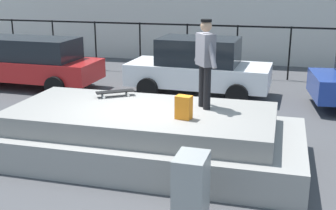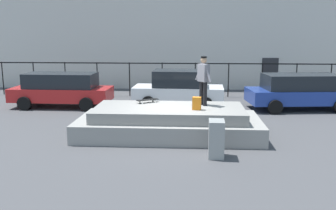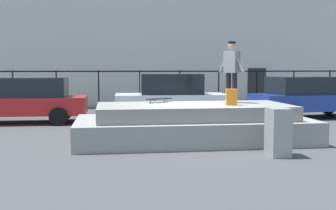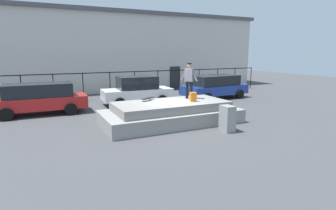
{
  "view_description": "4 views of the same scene",
  "coord_description": "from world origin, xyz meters",
  "px_view_note": "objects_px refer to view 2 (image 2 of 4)",
  "views": [
    {
      "loc": [
        2.57,
        -7.69,
        3.44
      ],
      "look_at": [
        0.25,
        0.89,
        0.86
      ],
      "focal_mm": 46.15,
      "sensor_mm": 36.0,
      "label": 1
    },
    {
      "loc": [
        0.69,
        -12.47,
        3.56
      ],
      "look_at": [
        -0.17,
        1.15,
        0.85
      ],
      "focal_mm": 39.3,
      "sensor_mm": 36.0,
      "label": 2
    },
    {
      "loc": [
        -2.35,
        -11.22,
        1.97
      ],
      "look_at": [
        -0.59,
        1.17,
        0.89
      ],
      "focal_mm": 45.21,
      "sensor_mm": 36.0,
      "label": 3
    },
    {
      "loc": [
        -5.49,
        -10.97,
        3.24
      ],
      "look_at": [
        0.07,
        0.6,
        0.74
      ],
      "focal_mm": 28.97,
      "sensor_mm": 36.0,
      "label": 4
    }
  ],
  "objects_px": {
    "car_white_sedan_mid": "(178,88)",
    "utility_box": "(216,139)",
    "car_blue_hatchback_far": "(300,91)",
    "skateboarder": "(203,77)",
    "car_red_hatchback_near": "(61,89)",
    "backpack": "(197,103)",
    "skateboard": "(147,100)"
  },
  "relations": [
    {
      "from": "skateboarder",
      "to": "car_red_hatchback_near",
      "type": "bearing_deg",
      "value": 147.67
    },
    {
      "from": "skateboarder",
      "to": "skateboard",
      "type": "relative_size",
      "value": 2.18
    },
    {
      "from": "car_white_sedan_mid",
      "to": "utility_box",
      "type": "distance_m",
      "value": 7.47
    },
    {
      "from": "skateboarder",
      "to": "skateboard",
      "type": "height_order",
      "value": "skateboarder"
    },
    {
      "from": "skateboard",
      "to": "car_blue_hatchback_far",
      "type": "relative_size",
      "value": 0.16
    },
    {
      "from": "backpack",
      "to": "car_white_sedan_mid",
      "type": "distance_m",
      "value": 5.55
    },
    {
      "from": "backpack",
      "to": "utility_box",
      "type": "bearing_deg",
      "value": 115.91
    },
    {
      "from": "skateboard",
      "to": "utility_box",
      "type": "distance_m",
      "value": 3.84
    },
    {
      "from": "skateboarder",
      "to": "utility_box",
      "type": "distance_m",
      "value": 3.04
    },
    {
      "from": "utility_box",
      "to": "car_red_hatchback_near",
      "type": "bearing_deg",
      "value": 136.74
    },
    {
      "from": "backpack",
      "to": "car_red_hatchback_near",
      "type": "distance_m",
      "value": 8.13
    },
    {
      "from": "car_red_hatchback_near",
      "to": "car_white_sedan_mid",
      "type": "relative_size",
      "value": 1.09
    },
    {
      "from": "skateboarder",
      "to": "car_blue_hatchback_far",
      "type": "bearing_deg",
      "value": 43.2
    },
    {
      "from": "skateboard",
      "to": "car_blue_hatchback_far",
      "type": "distance_m",
      "value": 7.79
    },
    {
      "from": "skateboarder",
      "to": "car_blue_hatchback_far",
      "type": "relative_size",
      "value": 0.35
    },
    {
      "from": "car_blue_hatchback_far",
      "to": "utility_box",
      "type": "xyz_separation_m",
      "value": [
        -4.33,
        -7.01,
        -0.34
      ]
    },
    {
      "from": "car_white_sedan_mid",
      "to": "car_blue_hatchback_far",
      "type": "bearing_deg",
      "value": -3.33
    },
    {
      "from": "utility_box",
      "to": "car_blue_hatchback_far",
      "type": "bearing_deg",
      "value": 59.59
    },
    {
      "from": "backpack",
      "to": "utility_box",
      "type": "relative_size",
      "value": 0.4
    },
    {
      "from": "skateboarder",
      "to": "car_white_sedan_mid",
      "type": "relative_size",
      "value": 0.4
    },
    {
      "from": "utility_box",
      "to": "car_white_sedan_mid",
      "type": "bearing_deg",
      "value": 101.76
    },
    {
      "from": "skateboarder",
      "to": "utility_box",
      "type": "height_order",
      "value": "skateboarder"
    },
    {
      "from": "car_red_hatchback_near",
      "to": "skateboard",
      "type": "bearing_deg",
      "value": -39.89
    },
    {
      "from": "car_white_sedan_mid",
      "to": "car_blue_hatchback_far",
      "type": "distance_m",
      "value": 5.7
    },
    {
      "from": "car_blue_hatchback_far",
      "to": "backpack",
      "type": "bearing_deg",
      "value": -133.44
    },
    {
      "from": "skateboard",
      "to": "car_white_sedan_mid",
      "type": "relative_size",
      "value": 0.18
    },
    {
      "from": "backpack",
      "to": "car_blue_hatchback_far",
      "type": "distance_m",
      "value": 7.1
    },
    {
      "from": "skateboarder",
      "to": "car_blue_hatchback_far",
      "type": "xyz_separation_m",
      "value": [
        4.64,
        4.36,
        -1.12
      ]
    },
    {
      "from": "backpack",
      "to": "car_red_hatchback_near",
      "type": "height_order",
      "value": "car_red_hatchback_near"
    },
    {
      "from": "skateboarder",
      "to": "backpack",
      "type": "relative_size",
      "value": 4.02
    },
    {
      "from": "skateboard",
      "to": "utility_box",
      "type": "xyz_separation_m",
      "value": [
        2.34,
        -3.0,
        -0.56
      ]
    },
    {
      "from": "skateboard",
      "to": "car_red_hatchback_near",
      "type": "relative_size",
      "value": 0.17
    }
  ]
}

